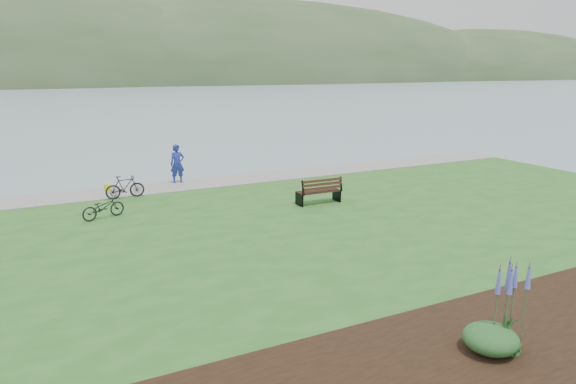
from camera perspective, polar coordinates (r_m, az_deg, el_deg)
name	(u,v)px	position (r m, az deg, el deg)	size (l,w,h in m)	color
ground	(286,230)	(18.38, -0.26, -4.25)	(600.00, 600.00, 0.00)	gray
lawn	(313,241)	(16.64, 2.81, -5.49)	(34.00, 20.00, 0.40)	#275D20
shoreline_path	(221,181)	(24.43, -7.47, 1.18)	(34.00, 2.20, 0.03)	gray
far_hillside	(117,84)	(187.82, -18.49, 11.29)	(580.00, 80.00, 38.00)	#324B2A
park_bench	(320,191)	(20.23, 3.55, 0.17)	(1.76, 0.75, 1.08)	black
person	(177,161)	(24.27, -12.21, 3.43)	(0.78, 0.53, 2.13)	navy
bicycle_a	(103,207)	(19.42, -19.86, -1.61)	(1.57, 0.55, 0.82)	black
bicycle_b	(125,187)	(22.13, -17.67, 0.54)	(1.57, 0.45, 0.94)	black
pannier	(107,188)	(23.58, -19.43, 0.44)	(0.21, 0.32, 0.34)	yellow
echium_4	(509,305)	(10.59, 23.30, -11.45)	(0.62, 0.62, 2.16)	#143815
shrub_0	(491,339)	(10.73, 21.59, -14.91)	(1.04, 1.04, 0.52)	#1E4C21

